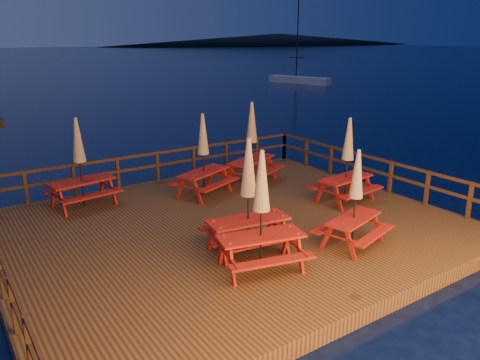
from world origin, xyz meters
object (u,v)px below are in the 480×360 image
(sailboat, at_px, (299,80))
(picnic_table_2, at_px, (203,153))
(picnic_table_0, at_px, (355,197))
(picnic_table_1, at_px, (248,194))

(sailboat, relative_size, picnic_table_2, 4.42)
(picnic_table_0, relative_size, picnic_table_2, 0.91)
(picnic_table_2, bearing_deg, picnic_table_0, -100.33)
(picnic_table_0, bearing_deg, picnic_table_1, 138.28)
(sailboat, distance_m, picnic_table_2, 43.04)
(picnic_table_0, distance_m, picnic_table_1, 2.65)
(picnic_table_0, xyz_separation_m, picnic_table_1, (-2.37, 1.17, 0.18))
(sailboat, relative_size, picnic_table_1, 4.23)
(sailboat, xyz_separation_m, picnic_table_1, (-31.70, -34.68, 1.46))
(picnic_table_1, height_order, picnic_table_2, picnic_table_1)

